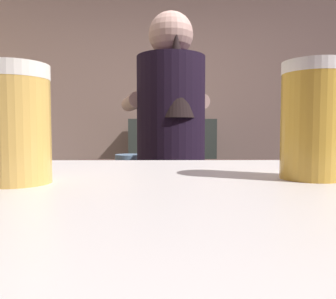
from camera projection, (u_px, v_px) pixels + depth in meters
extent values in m
cube|color=gray|center=(171.00, 110.00, 3.61)|extent=(5.20, 0.10, 2.70)
cube|color=#4A362E|center=(229.00, 233.00, 2.11)|extent=(2.10, 0.60, 0.92)
cube|color=#363D38|center=(172.00, 178.00, 3.38)|extent=(0.88, 0.36, 1.24)
cube|color=#33263B|center=(171.00, 265.00, 1.65)|extent=(0.28, 0.20, 0.88)
cylinder|color=black|center=(171.00, 120.00, 1.61)|extent=(0.34, 0.34, 0.62)
sphere|color=#CFA192|center=(171.00, 35.00, 1.58)|extent=(0.22, 0.22, 0.22)
cone|color=black|center=(176.00, 74.00, 1.50)|extent=(0.18, 0.18, 0.41)
cylinder|color=#CFA192|center=(132.00, 102.00, 1.71)|extent=(0.16, 0.33, 0.08)
cylinder|color=#CFA192|center=(193.00, 104.00, 1.80)|extent=(0.16, 0.33, 0.08)
cube|color=#925C3B|center=(315.00, 147.00, 2.13)|extent=(0.10, 0.08, 0.20)
cylinder|color=black|center=(312.00, 128.00, 2.12)|extent=(0.02, 0.02, 0.05)
cylinder|color=black|center=(316.00, 126.00, 2.12)|extent=(0.02, 0.02, 0.08)
cylinder|color=black|center=(320.00, 126.00, 2.12)|extent=(0.02, 0.02, 0.08)
cylinder|color=slate|center=(129.00, 158.00, 2.15)|extent=(0.19, 0.19, 0.05)
cube|color=silver|center=(214.00, 164.00, 2.03)|extent=(0.24, 0.05, 0.01)
cylinder|color=gold|center=(17.00, 132.00, 0.37)|extent=(0.07, 0.07, 0.12)
cylinder|color=white|center=(15.00, 72.00, 0.37)|extent=(0.08, 0.08, 0.02)
cylinder|color=gold|center=(311.00, 127.00, 0.40)|extent=(0.07, 0.07, 0.13)
cylinder|color=white|center=(313.00, 68.00, 0.40)|extent=(0.08, 0.08, 0.02)
cylinder|color=#D2C580|center=(199.00, 112.00, 3.27)|extent=(0.07, 0.07, 0.15)
cylinder|color=#D2C580|center=(199.00, 101.00, 3.26)|extent=(0.03, 0.03, 0.06)
cylinder|color=#333333|center=(199.00, 97.00, 3.26)|extent=(0.03, 0.03, 0.01)
cylinder|color=#3B6191|center=(192.00, 113.00, 3.40)|extent=(0.07, 0.07, 0.14)
cylinder|color=#3B6191|center=(192.00, 104.00, 3.39)|extent=(0.03, 0.03, 0.05)
cylinder|color=silver|center=(192.00, 100.00, 3.39)|extent=(0.03, 0.03, 0.01)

